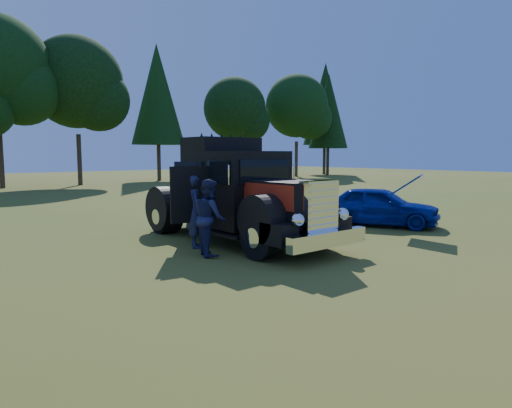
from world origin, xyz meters
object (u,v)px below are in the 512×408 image
at_px(hotrod_coupe, 379,206).
at_px(spectator_far, 210,217).
at_px(spectator_near, 195,211).
at_px(diamond_t_truck, 240,198).

bearing_deg(hotrod_coupe, spectator_far, -179.01).
height_order(hotrod_coupe, spectator_near, spectator_near).
distance_m(diamond_t_truck, spectator_far, 1.89).
height_order(diamond_t_truck, hotrod_coupe, diamond_t_truck).
bearing_deg(diamond_t_truck, hotrod_coupe, -7.85).
bearing_deg(diamond_t_truck, spectator_near, 173.02).
bearing_deg(diamond_t_truck, spectator_far, -151.18).
relative_size(diamond_t_truck, spectator_far, 3.75).
height_order(diamond_t_truck, spectator_near, diamond_t_truck).
bearing_deg(spectator_far, spectator_near, 7.46).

